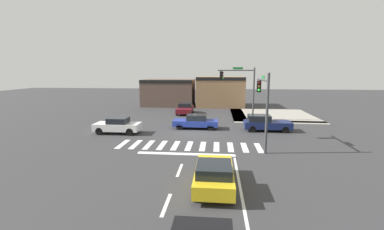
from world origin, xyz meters
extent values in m
plane|color=#353538|center=(0.00, 0.00, 0.00)|extent=(120.00, 120.00, 0.00)
cube|color=silver|center=(-5.25, -4.50, 0.00)|extent=(0.43, 2.56, 0.01)
cube|color=silver|center=(-4.20, -4.50, 0.00)|extent=(0.43, 2.56, 0.01)
cube|color=silver|center=(-3.15, -4.50, 0.00)|extent=(0.43, 2.56, 0.01)
cube|color=silver|center=(-2.10, -4.50, 0.00)|extent=(0.43, 2.56, 0.01)
cube|color=silver|center=(-1.05, -4.50, 0.00)|extent=(0.43, 2.56, 0.01)
cube|color=silver|center=(0.00, -4.50, 0.00)|extent=(0.43, 2.56, 0.01)
cube|color=silver|center=(1.05, -4.50, 0.00)|extent=(0.43, 2.56, 0.01)
cube|color=silver|center=(2.10, -4.50, 0.00)|extent=(0.43, 2.56, 0.01)
cube|color=silver|center=(3.15, -4.50, 0.00)|extent=(0.43, 2.56, 0.01)
cube|color=silver|center=(4.20, -4.50, 0.00)|extent=(0.43, 2.56, 0.01)
cube|color=silver|center=(5.25, -4.50, 0.00)|extent=(0.43, 2.56, 0.01)
cube|color=white|center=(0.00, -6.50, 0.00)|extent=(6.80, 0.50, 0.01)
cube|color=white|center=(0.00, -9.50, 0.00)|extent=(0.16, 2.00, 0.01)
cube|color=white|center=(0.00, -13.50, 0.00)|extent=(0.16, 2.00, 0.01)
cylinder|color=yellow|center=(1.71, -8.69, 0.00)|extent=(1.14, 1.14, 0.01)
cylinder|color=white|center=(1.46, -8.69, 0.01)|extent=(0.18, 0.18, 0.00)
cylinder|color=white|center=(1.97, -8.69, 0.01)|extent=(0.18, 0.18, 0.00)
cube|color=white|center=(1.71, -8.69, 0.01)|extent=(0.51, 0.05, 0.00)
cube|color=#9E998E|center=(9.00, 5.20, 0.07)|extent=(10.00, 1.60, 0.15)
cube|color=#9E998E|center=(4.80, 10.00, 0.07)|extent=(1.60, 10.00, 0.15)
cube|color=#9E998E|center=(9.00, 10.00, 0.07)|extent=(10.00, 10.00, 0.15)
cube|color=brown|center=(-5.91, 18.92, 2.14)|extent=(8.19, 5.84, 4.27)
cube|color=black|center=(-5.91, 16.20, 4.02)|extent=(8.19, 0.50, 0.50)
cube|color=#93704C|center=(2.54, 19.11, 2.37)|extent=(7.51, 6.22, 4.73)
cube|color=black|center=(2.54, 16.20, 4.48)|extent=(7.51, 0.50, 0.50)
cylinder|color=#383A3D|center=(6.10, 5.89, 3.02)|extent=(0.18, 0.18, 6.04)
cylinder|color=#383A3D|center=(4.09, 5.89, 5.73)|extent=(4.00, 0.12, 0.12)
cube|color=black|center=(2.48, 5.89, 5.16)|extent=(0.32, 0.32, 0.95)
sphere|color=#470A0A|center=(2.65, 5.89, 5.45)|extent=(0.22, 0.22, 0.22)
sphere|color=#4C330C|center=(2.65, 5.89, 5.16)|extent=(0.22, 0.22, 0.22)
sphere|color=#1ED833|center=(2.65, 5.89, 4.86)|extent=(0.22, 0.22, 0.22)
cube|color=#197233|center=(4.29, 5.89, 5.95)|extent=(1.10, 0.03, 0.24)
cylinder|color=#383A3D|center=(5.49, -5.78, 2.78)|extent=(0.18, 0.18, 5.55)
cylinder|color=#383A3D|center=(5.49, -3.37, 4.99)|extent=(0.12, 4.83, 0.12)
cube|color=black|center=(5.49, -1.76, 4.42)|extent=(0.32, 0.32, 0.95)
sphere|color=#470A0A|center=(5.49, -1.93, 4.71)|extent=(0.22, 0.22, 0.22)
sphere|color=#4C330C|center=(5.49, -1.93, 4.42)|extent=(0.22, 0.22, 0.22)
sphere|color=#1ED833|center=(5.49, -1.93, 4.12)|extent=(0.22, 0.22, 0.22)
cube|color=#197233|center=(5.49, -3.61, 5.21)|extent=(0.03, 1.10, 0.24)
cube|color=white|center=(-6.97, -1.04, 0.63)|extent=(4.13, 1.78, 0.65)
cube|color=black|center=(-6.90, -1.04, 1.21)|extent=(1.75, 1.57, 0.52)
cylinder|color=black|center=(-8.38, -1.82, 0.34)|extent=(0.67, 0.22, 0.67)
cylinder|color=black|center=(-8.38, -0.26, 0.34)|extent=(0.67, 0.22, 0.67)
cylinder|color=black|center=(-5.57, -1.82, 0.34)|extent=(0.67, 0.22, 0.67)
cylinder|color=black|center=(-5.57, -0.26, 0.34)|extent=(0.67, 0.22, 0.67)
cube|color=#23389E|center=(-0.02, 1.67, 0.57)|extent=(4.41, 1.71, 0.57)
cube|color=black|center=(0.09, 1.67, 1.13)|extent=(1.92, 1.50, 0.55)
cylinder|color=black|center=(1.48, 2.42, 0.32)|extent=(0.63, 0.22, 0.63)
cylinder|color=black|center=(1.48, 0.93, 0.32)|extent=(0.63, 0.22, 0.63)
cylinder|color=black|center=(-1.52, 2.42, 0.32)|extent=(0.63, 0.22, 0.63)
cylinder|color=black|center=(-1.52, 0.93, 0.32)|extent=(0.63, 0.22, 0.63)
cube|color=gold|center=(2.01, -11.51, 0.61)|extent=(1.85, 4.34, 0.63)
cube|color=black|center=(2.01, -12.13, 1.16)|extent=(1.62, 1.89, 0.48)
cylinder|color=black|center=(1.20, -10.03, 0.33)|extent=(0.22, 0.65, 0.65)
cylinder|color=black|center=(2.83, -10.03, 0.33)|extent=(0.22, 0.65, 0.65)
cylinder|color=black|center=(1.20, -12.98, 0.33)|extent=(0.22, 0.65, 0.65)
cylinder|color=black|center=(2.83, -12.98, 0.33)|extent=(0.22, 0.65, 0.65)
cube|color=maroon|center=(-2.19, 10.64, 0.56)|extent=(1.94, 4.32, 0.58)
cube|color=black|center=(-2.19, 11.11, 1.12)|extent=(1.71, 1.87, 0.54)
cylinder|color=black|center=(-1.33, 9.17, 0.30)|extent=(0.22, 0.60, 0.60)
cylinder|color=black|center=(-3.05, 9.17, 0.30)|extent=(0.22, 0.60, 0.60)
cylinder|color=black|center=(-1.33, 12.11, 0.30)|extent=(0.22, 0.60, 0.60)
cylinder|color=black|center=(-3.05, 12.11, 0.30)|extent=(0.22, 0.60, 0.60)
cube|color=#141E4C|center=(6.90, 1.35, 0.60)|extent=(4.37, 1.83, 0.65)
cube|color=black|center=(6.11, 1.35, 1.22)|extent=(2.05, 1.61, 0.59)
cylinder|color=black|center=(8.39, 2.16, 0.31)|extent=(0.61, 0.22, 0.61)
cylinder|color=black|center=(8.39, 0.55, 0.31)|extent=(0.61, 0.22, 0.61)
cylinder|color=black|center=(5.42, 2.16, 0.31)|extent=(0.61, 0.22, 0.61)
cylinder|color=black|center=(5.42, 0.55, 0.31)|extent=(0.61, 0.22, 0.61)
camera|label=1|loc=(2.13, -23.83, 5.68)|focal=24.59mm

